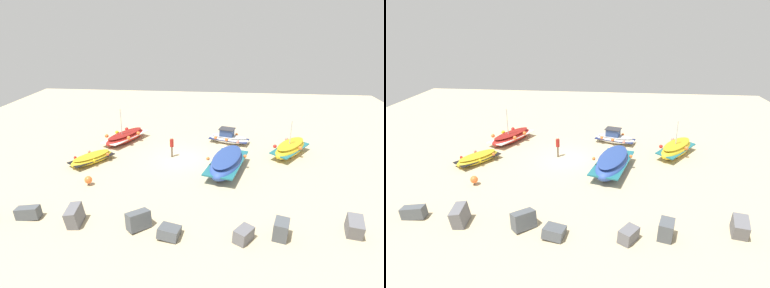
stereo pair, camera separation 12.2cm
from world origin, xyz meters
The scene contains 9 objects.
ground_plane centered at (0.00, 0.00, 0.00)m, with size 50.96×50.96×0.00m, color #C6B289.
fishing_boat_0 centered at (5.59, -3.47, 0.48)m, with size 3.75×5.11×3.37m.
fishing_boat_1 centered at (6.93, 1.41, 0.38)m, with size 3.34×3.87×0.79m.
fishing_boat_2 centered at (-9.29, -1.73, 0.62)m, with size 3.97×4.65×3.19m.
fishing_boat_3 centered at (-3.93, 1.95, 0.75)m, with size 3.53×5.84×1.44m.
fishing_boat_4 centered at (-4.11, -4.13, 0.49)m, with size 3.99×2.39×1.40m.
person_walking centered at (0.65, -0.40, 1.03)m, with size 0.32×0.32×1.78m.
breakwater_rocks centered at (1.13, 9.70, 0.46)m, with size 22.52×3.09×1.35m.
mooring_buoy_0 centered at (5.70, 5.05, 0.41)m, with size 0.54×0.54×0.68m.
Camera 2 is at (-3.65, 24.13, 11.08)m, focal length 30.04 mm.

